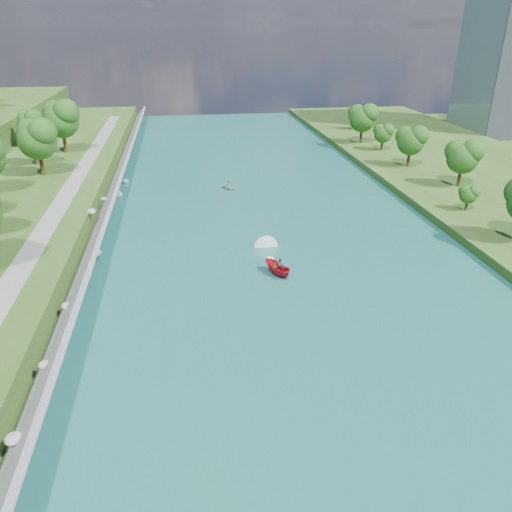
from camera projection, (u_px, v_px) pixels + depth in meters
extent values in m
plane|color=#2D5119|center=(309.00, 323.00, 54.91)|extent=(260.00, 260.00, 0.00)
cube|color=#165754|center=(276.00, 249.00, 72.81)|extent=(55.00, 240.00, 0.10)
cube|color=slate|center=(91.00, 249.00, 68.58)|extent=(3.54, 236.00, 4.05)
ellipsoid|color=gray|center=(13.00, 439.00, 36.44)|extent=(1.27, 1.33, 0.76)
ellipsoid|color=gray|center=(45.00, 365.00, 44.90)|extent=(1.28, 1.08, 0.86)
ellipsoid|color=gray|center=(66.00, 306.00, 54.75)|extent=(1.07, 1.26, 0.81)
ellipsoid|color=gray|center=(85.00, 275.00, 61.99)|extent=(1.66, 1.83, 1.18)
ellipsoid|color=gray|center=(97.00, 253.00, 69.13)|extent=(1.32, 1.50, 1.03)
ellipsoid|color=gray|center=(91.00, 212.00, 77.51)|extent=(1.43, 1.68, 0.94)
ellipsoid|color=gray|center=(104.00, 199.00, 85.46)|extent=(0.95, 0.85, 0.63)
ellipsoid|color=gray|center=(118.00, 195.00, 94.51)|extent=(1.79, 1.57, 1.39)
ellipsoid|color=gray|center=(126.00, 182.00, 102.87)|extent=(1.31, 1.48, 1.03)
cube|color=gray|center=(38.00, 240.00, 66.94)|extent=(3.00, 200.00, 0.10)
ellipsoid|color=#1F4D14|center=(38.00, 142.00, 93.26)|extent=(7.61, 7.61, 12.69)
ellipsoid|color=#1F4D14|center=(32.00, 139.00, 100.88)|extent=(6.20, 6.20, 10.34)
ellipsoid|color=#1F4D14|center=(61.00, 122.00, 109.86)|extent=(8.18, 8.18, 13.63)
ellipsoid|color=#1F4D14|center=(30.00, 124.00, 116.50)|extent=(6.04, 6.04, 10.06)
ellipsoid|color=#1F4D14|center=(468.00, 196.00, 82.57)|extent=(3.09, 3.09, 5.16)
ellipsoid|color=#1F4D14|center=(463.00, 159.00, 93.83)|extent=(6.33, 6.33, 10.54)
ellipsoid|color=#1F4D14|center=(411.00, 143.00, 107.20)|extent=(6.24, 6.24, 10.40)
ellipsoid|color=#1F4D14|center=(383.00, 135.00, 121.65)|extent=(4.60, 4.60, 7.67)
ellipsoid|color=#1F4D14|center=(362.00, 120.00, 128.28)|extent=(7.04, 7.04, 11.73)
ellipsoid|color=#1F4D14|center=(356.00, 116.00, 146.08)|extent=(4.68, 4.68, 7.80)
imported|color=#AC0D1D|center=(277.00, 268.00, 65.00)|extent=(3.61, 4.77, 1.74)
imported|color=#66605B|center=(275.00, 267.00, 64.42)|extent=(0.67, 0.46, 1.81)
imported|color=#66605B|center=(280.00, 265.00, 65.39)|extent=(0.81, 0.65, 1.59)
cube|color=white|center=(273.00, 264.00, 68.04)|extent=(0.90, 5.00, 0.06)
imported|color=#92959A|center=(229.00, 187.00, 98.89)|extent=(3.88, 4.07, 0.69)
imported|color=#66605B|center=(229.00, 184.00, 98.63)|extent=(0.81, 0.67, 1.42)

